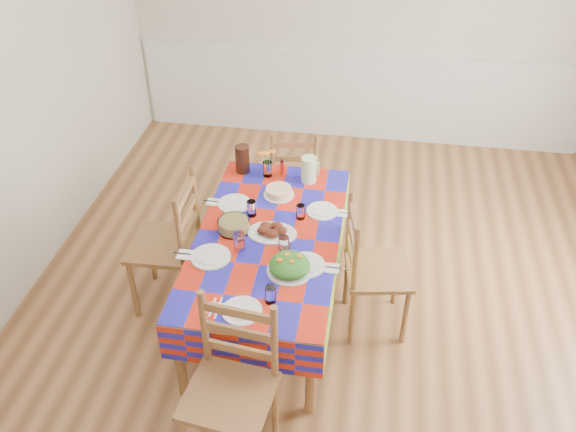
# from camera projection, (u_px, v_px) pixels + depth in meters

# --- Properties ---
(room) EXTENTS (4.58, 5.08, 2.78)m
(room) POSITION_uv_depth(u_px,v_px,m) (341.00, 140.00, 3.67)
(room) COLOR brown
(room) RESTS_ON ground
(wainscot) EXTENTS (4.41, 0.06, 0.92)m
(wainscot) POSITION_uv_depth(u_px,v_px,m) (359.00, 94.00, 6.15)
(wainscot) COLOR white
(wainscot) RESTS_ON room
(dining_table) EXTENTS (0.94, 1.75, 0.68)m
(dining_table) POSITION_uv_depth(u_px,v_px,m) (268.00, 244.00, 4.04)
(dining_table) COLOR brown
(dining_table) RESTS_ON room
(setting_near_head) EXTENTS (0.38, 0.25, 0.11)m
(setting_near_head) POSITION_uv_depth(u_px,v_px,m) (251.00, 305.00, 3.46)
(setting_near_head) COLOR white
(setting_near_head) RESTS_ON dining_table
(setting_left_near) EXTENTS (0.46, 0.27, 0.12)m
(setting_left_near) POSITION_uv_depth(u_px,v_px,m) (220.00, 251.00, 3.83)
(setting_left_near) COLOR white
(setting_left_near) RESTS_ON dining_table
(setting_left_far) EXTENTS (0.43, 0.25, 0.11)m
(setting_left_far) POSITION_uv_depth(u_px,v_px,m) (240.00, 205.00, 4.23)
(setting_left_far) COLOR white
(setting_left_far) RESTS_ON dining_table
(setting_right_near) EXTENTS (0.46, 0.27, 0.12)m
(setting_right_near) POSITION_uv_depth(u_px,v_px,m) (298.00, 258.00, 3.78)
(setting_right_near) COLOR white
(setting_right_near) RESTS_ON dining_table
(setting_right_far) EXTENTS (0.41, 0.24, 0.11)m
(setting_right_far) POSITION_uv_depth(u_px,v_px,m) (315.00, 211.00, 4.18)
(setting_right_far) COLOR white
(setting_right_far) RESTS_ON dining_table
(meat_platter) EXTENTS (0.33, 0.24, 0.06)m
(meat_platter) POSITION_uv_depth(u_px,v_px,m) (272.00, 231.00, 4.00)
(meat_platter) COLOR white
(meat_platter) RESTS_ON dining_table
(salad_platter) EXTENTS (0.28, 0.28, 0.12)m
(salad_platter) POSITION_uv_depth(u_px,v_px,m) (290.00, 266.00, 3.69)
(salad_platter) COLOR white
(salad_platter) RESTS_ON dining_table
(pasta_bowl) EXTENTS (0.21, 0.21, 0.08)m
(pasta_bowl) POSITION_uv_depth(u_px,v_px,m) (234.00, 225.00, 4.03)
(pasta_bowl) COLOR white
(pasta_bowl) RESTS_ON dining_table
(cake) EXTENTS (0.22, 0.22, 0.06)m
(cake) POSITION_uv_depth(u_px,v_px,m) (279.00, 192.00, 4.35)
(cake) COLOR white
(cake) RESTS_ON dining_table
(serving_utensils) EXTENTS (0.11, 0.26, 0.01)m
(serving_utensils) POSITION_uv_depth(u_px,v_px,m) (286.00, 245.00, 3.92)
(serving_utensils) COLOR black
(serving_utensils) RESTS_ON dining_table
(flower_vase) EXTENTS (0.14, 0.11, 0.22)m
(flower_vase) POSITION_uv_depth(u_px,v_px,m) (267.00, 165.00, 4.53)
(flower_vase) COLOR white
(flower_vase) RESTS_ON dining_table
(hot_sauce) EXTENTS (0.03, 0.03, 0.13)m
(hot_sauce) POSITION_uv_depth(u_px,v_px,m) (282.00, 167.00, 4.56)
(hot_sauce) COLOR red
(hot_sauce) RESTS_ON dining_table
(green_pitcher) EXTENTS (0.11, 0.11, 0.20)m
(green_pitcher) POSITION_uv_depth(u_px,v_px,m) (309.00, 169.00, 4.47)
(green_pitcher) COLOR #C6F0AA
(green_pitcher) RESTS_ON dining_table
(tea_pitcher) EXTENTS (0.11, 0.11, 0.22)m
(tea_pitcher) POSITION_uv_depth(u_px,v_px,m) (242.00, 159.00, 4.57)
(tea_pitcher) COLOR black
(tea_pitcher) RESTS_ON dining_table
(name_card) EXTENTS (0.08, 0.02, 0.02)m
(name_card) POSITION_uv_depth(u_px,v_px,m) (240.00, 331.00, 3.32)
(name_card) COLOR white
(name_card) RESTS_ON dining_table
(chair_near) EXTENTS (0.50, 0.49, 1.03)m
(chair_near) POSITION_uv_depth(u_px,v_px,m) (232.00, 389.00, 3.24)
(chair_near) COLOR brown
(chair_near) RESTS_ON room
(chair_far) EXTENTS (0.45, 0.43, 0.90)m
(chair_far) POSITION_uv_depth(u_px,v_px,m) (294.00, 176.00, 5.01)
(chair_far) COLOR brown
(chair_far) RESTS_ON room
(chair_left) EXTENTS (0.45, 0.48, 1.05)m
(chair_left) POSITION_uv_depth(u_px,v_px,m) (170.00, 245.00, 4.19)
(chair_left) COLOR brown
(chair_left) RESTS_ON room
(chair_right) EXTENTS (0.49, 0.50, 0.99)m
(chair_right) POSITION_uv_depth(u_px,v_px,m) (371.00, 270.00, 4.02)
(chair_right) COLOR brown
(chair_right) RESTS_ON room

